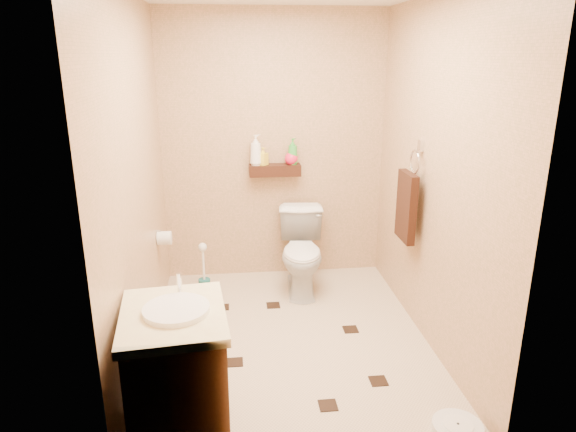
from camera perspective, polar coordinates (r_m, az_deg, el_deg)
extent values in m
plane|color=beige|center=(3.89, 0.16, -13.55)|extent=(2.50, 2.50, 0.00)
cube|color=tan|center=(4.65, -1.57, 7.50)|extent=(2.00, 0.04, 2.40)
cube|color=tan|center=(2.25, 3.78, -3.68)|extent=(2.00, 0.04, 2.40)
cube|color=tan|center=(3.47, -16.51, 3.28)|extent=(0.04, 2.50, 2.40)
cube|color=tan|center=(3.68, 15.90, 4.12)|extent=(0.04, 2.50, 2.40)
cube|color=#34170E|center=(4.61, -1.47, 5.12)|extent=(0.46, 0.14, 0.10)
cube|color=black|center=(3.66, -5.92, -15.86)|extent=(0.11, 0.11, 0.01)
cube|color=black|center=(4.04, 6.96, -12.39)|extent=(0.11, 0.11, 0.01)
cube|color=black|center=(3.28, 4.46, -20.24)|extent=(0.11, 0.11, 0.01)
cube|color=black|center=(4.36, -7.30, -10.03)|extent=(0.11, 0.11, 0.01)
cube|color=black|center=(3.52, 10.00, -17.60)|extent=(0.11, 0.11, 0.01)
cube|color=black|center=(4.36, -1.65, -9.88)|extent=(0.11, 0.11, 0.01)
imported|color=white|center=(4.50, 1.58, -4.05)|extent=(0.45, 0.73, 0.71)
cube|color=brown|center=(2.90, -12.13, -17.57)|extent=(0.54, 0.64, 0.73)
cube|color=#FBF6B5|center=(2.70, -12.66, -10.82)|extent=(0.58, 0.68, 0.05)
cylinder|color=white|center=(2.68, -12.30, -10.29)|extent=(0.34, 0.34, 0.05)
cylinder|color=silver|center=(2.84, -11.98, -7.29)|extent=(0.03, 0.03, 0.11)
cylinder|color=white|center=(3.23, 18.32, -21.49)|extent=(0.35, 0.35, 0.05)
cylinder|color=white|center=(3.21, 18.37, -21.10)|extent=(0.17, 0.17, 0.01)
cylinder|color=#186063|center=(4.64, -9.25, -7.58)|extent=(0.10, 0.10, 0.11)
cylinder|color=white|center=(4.56, -9.38, -5.21)|extent=(0.02, 0.02, 0.32)
sphere|color=white|center=(4.50, -9.48, -3.43)|extent=(0.08, 0.08, 0.08)
cube|color=silver|center=(3.87, 14.55, 7.59)|extent=(0.03, 0.06, 0.08)
torus|color=silver|center=(3.87, 13.93, 5.85)|extent=(0.02, 0.19, 0.19)
cube|color=#381A11|center=(3.94, 13.02, 1.01)|extent=(0.06, 0.30, 0.52)
cylinder|color=white|center=(4.24, -13.57, -2.38)|extent=(0.11, 0.11, 0.11)
cylinder|color=silver|center=(4.23, -14.17, -1.64)|extent=(0.04, 0.02, 0.02)
imported|color=white|center=(4.56, -3.60, 7.34)|extent=(0.14, 0.14, 0.27)
imported|color=yellow|center=(4.57, -2.79, 6.66)|extent=(0.10, 0.10, 0.16)
imported|color=#EE1C48|center=(4.59, 0.36, 6.70)|extent=(0.13, 0.13, 0.15)
imported|color=green|center=(4.59, 0.52, 7.20)|extent=(0.13, 0.13, 0.23)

